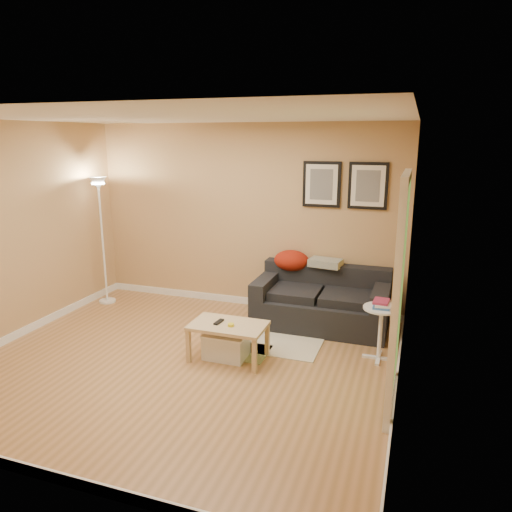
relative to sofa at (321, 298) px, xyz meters
name	(u,v)px	position (x,y,z in m)	size (l,w,h in m)	color
floor	(184,362)	(-1.21, -1.53, -0.38)	(4.50, 4.50, 0.00)	#AE7A4A
ceiling	(174,117)	(-1.21, -1.53, 2.23)	(4.50, 4.50, 0.00)	white
wall_back	(246,217)	(-1.21, 0.47, 0.92)	(4.50, 4.50, 0.00)	tan
wall_front	(34,313)	(-1.21, -3.53, 0.92)	(4.50, 4.50, 0.00)	tan
wall_left	(9,233)	(-3.46, -1.53, 0.92)	(4.00, 4.00, 0.00)	tan
wall_right	(406,266)	(1.04, -1.53, 0.92)	(4.00, 4.00, 0.00)	tan
baseboard_back	(246,301)	(-1.21, 0.46, -0.33)	(4.50, 0.02, 0.10)	white
baseboard_front	(55,477)	(-1.21, -3.52, -0.33)	(4.50, 0.02, 0.10)	white
baseboard_left	(22,332)	(-3.45, -1.53, -0.33)	(0.02, 4.00, 0.10)	white
baseboard_right	(395,393)	(1.03, -1.53, -0.33)	(0.02, 4.00, 0.10)	white
sofa	(321,298)	(0.00, 0.00, 0.00)	(1.70, 0.90, 0.75)	black
red_throw	(292,261)	(-0.48, 0.29, 0.40)	(0.48, 0.36, 0.28)	maroon
plaid_throw	(326,263)	(-0.01, 0.29, 0.41)	(0.42, 0.26, 0.10)	#CABF76
framed_print_left	(322,184)	(-0.13, 0.45, 1.43)	(0.50, 0.04, 0.60)	black
framed_print_right	(368,186)	(0.47, 0.45, 1.43)	(0.50, 0.04, 0.60)	black
area_rug	(270,340)	(-0.48, -0.67, -0.37)	(1.25, 0.85, 0.01)	beige
green_runner	(238,351)	(-0.75, -1.07, -0.37)	(0.70, 0.50, 0.01)	#668C4C
coffee_table	(228,341)	(-0.78, -1.29, -0.17)	(0.83, 0.51, 0.41)	tan
remote_control	(219,322)	(-0.89, -1.28, 0.05)	(0.05, 0.16, 0.02)	black
tape_roll	(231,325)	(-0.73, -1.33, 0.05)	(0.07, 0.07, 0.03)	yellow
storage_bin	(226,345)	(-0.82, -1.26, -0.23)	(0.48, 0.35, 0.30)	white
side_table	(380,333)	(0.81, -0.75, -0.07)	(0.40, 0.40, 0.61)	white
book_stack	(382,304)	(0.81, -0.74, 0.28)	(0.18, 0.24, 0.08)	#3766A7
floor_lamp	(103,244)	(-3.21, -0.13, 0.51)	(0.24, 0.24, 1.87)	white
doorway	(397,300)	(0.99, -1.68, 0.65)	(0.12, 1.01, 2.13)	white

